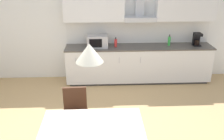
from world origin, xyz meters
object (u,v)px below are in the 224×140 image
(coffee_maker, at_px, (197,39))
(bottle_green, at_px, (169,41))
(bottle_red, at_px, (116,43))
(microwave, at_px, (97,41))
(chair_far_left, at_px, (75,109))
(dining_table, at_px, (92,129))
(pendant_lamp, at_px, (89,53))

(coffee_maker, distance_m, bottle_green, 0.66)
(coffee_maker, xyz_separation_m, bottle_green, (-0.66, 0.01, -0.04))
(bottle_red, xyz_separation_m, bottle_green, (1.28, 0.05, 0.02))
(microwave, distance_m, bottle_green, 1.70)
(microwave, distance_m, chair_far_left, 2.22)
(dining_table, xyz_separation_m, chair_far_left, (-0.30, 0.80, -0.17))
(bottle_green, relative_size, dining_table, 0.20)
(bottle_red, xyz_separation_m, chair_far_left, (-0.78, -2.12, -0.46))
(chair_far_left, bearing_deg, bottle_green, 46.48)
(microwave, bearing_deg, bottle_green, 1.24)
(bottle_red, height_order, pendant_lamp, pendant_lamp)
(microwave, relative_size, coffee_maker, 1.60)
(bottle_green, distance_m, pendant_lamp, 3.53)
(bottle_green, relative_size, pendant_lamp, 0.82)
(bottle_green, height_order, chair_far_left, bottle_green)
(pendant_lamp, bearing_deg, dining_table, 0.00)
(dining_table, height_order, chair_far_left, chair_far_left)
(microwave, height_order, bottle_green, microwave)
(coffee_maker, distance_m, pendant_lamp, 3.88)
(dining_table, distance_m, chair_far_left, 0.87)
(chair_far_left, bearing_deg, bottle_red, 69.77)
(microwave, bearing_deg, coffee_maker, 0.64)
(bottle_green, height_order, dining_table, bottle_green)
(coffee_maker, height_order, dining_table, coffee_maker)
(bottle_red, height_order, bottle_green, bottle_green)
(bottle_green, bearing_deg, microwave, -178.76)
(microwave, height_order, bottle_red, microwave)
(coffee_maker, distance_m, dining_table, 3.83)
(chair_far_left, bearing_deg, microwave, 80.52)
(coffee_maker, xyz_separation_m, chair_far_left, (-2.72, -2.16, -0.51))
(bottle_green, distance_m, dining_table, 3.46)
(bottle_red, distance_m, chair_far_left, 2.30)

